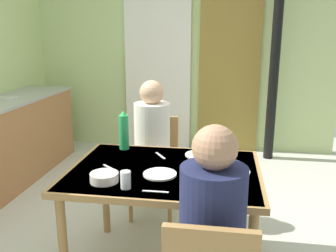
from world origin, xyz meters
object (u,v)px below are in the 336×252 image
object	(u,v)px
chair_far_diner	(155,159)
water_bottle_green_near	(124,131)
serving_bowl_center	(104,177)
person_near_diner	(213,218)
person_far_diner	(152,133)
dining_table	(164,180)

from	to	relation	value
chair_far_diner	water_bottle_green_near	distance (m)	0.61
chair_far_diner	water_bottle_green_near	size ratio (longest dim) A/B	2.93
water_bottle_green_near	serving_bowl_center	distance (m)	0.64
person_near_diner	serving_bowl_center	size ratio (longest dim) A/B	4.53
person_far_diner	person_near_diner	bearing A→B (deg)	112.23
person_near_diner	serving_bowl_center	bearing A→B (deg)	147.32
dining_table	person_far_diner	bearing A→B (deg)	107.97
person_near_diner	serving_bowl_center	xyz separation A→B (m)	(-0.65, 0.42, -0.02)
dining_table	person_near_diner	world-z (taller)	person_near_diner
person_near_diner	water_bottle_green_near	size ratio (longest dim) A/B	2.60
chair_far_diner	serving_bowl_center	size ratio (longest dim) A/B	5.12
chair_far_diner	person_near_diner	world-z (taller)	person_near_diner
person_near_diner	person_far_diner	distance (m)	1.46
person_near_diner	water_bottle_green_near	world-z (taller)	person_near_diner
water_bottle_green_near	chair_far_diner	bearing A→B (deg)	71.46
chair_far_diner	person_near_diner	xyz separation A→B (m)	(0.55, -1.49, 0.28)
chair_far_diner	person_near_diner	bearing A→B (deg)	110.37
person_near_diner	serving_bowl_center	world-z (taller)	person_near_diner
person_near_diner	water_bottle_green_near	xyz separation A→B (m)	(-0.70, 1.04, 0.09)
person_far_diner	serving_bowl_center	distance (m)	0.94
serving_bowl_center	person_far_diner	bearing A→B (deg)	83.97
dining_table	water_bottle_green_near	size ratio (longest dim) A/B	4.17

